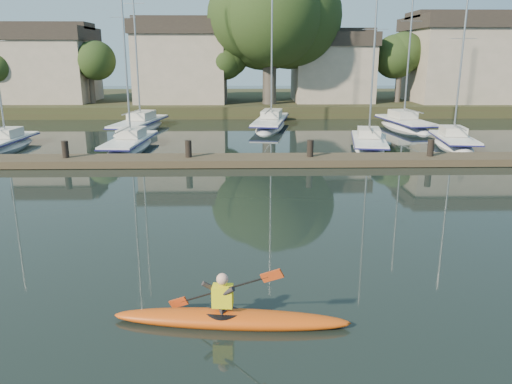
{
  "coord_description": "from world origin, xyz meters",
  "views": [
    {
      "loc": [
        -0.24,
        -10.21,
        5.22
      ],
      "look_at": [
        0.1,
        4.42,
        1.2
      ],
      "focal_mm": 35.0,
      "sensor_mm": 36.0,
      "label": 1
    }
  ],
  "objects_px": {
    "kayak": "(230,316)",
    "sailboat_7": "(404,130)",
    "sailboat_4": "(453,148)",
    "dock": "(250,160)",
    "sailboat_5": "(140,131)",
    "sailboat_3": "(368,150)",
    "sailboat_1": "(131,151)",
    "sailboat_0": "(6,150)",
    "sailboat_6": "(271,129)"
  },
  "relations": [
    {
      "from": "kayak",
      "to": "sailboat_7",
      "type": "height_order",
      "value": "sailboat_7"
    },
    {
      "from": "sailboat_4",
      "to": "sailboat_7",
      "type": "height_order",
      "value": "sailboat_7"
    },
    {
      "from": "dock",
      "to": "sailboat_5",
      "type": "xyz_separation_m",
      "value": [
        -7.97,
        12.65,
        -0.39
      ]
    },
    {
      "from": "dock",
      "to": "sailboat_3",
      "type": "distance_m",
      "value": 8.4
    },
    {
      "from": "kayak",
      "to": "dock",
      "type": "bearing_deg",
      "value": 93.09
    },
    {
      "from": "sailboat_1",
      "to": "sailboat_7",
      "type": "distance_m",
      "value": 20.3
    },
    {
      "from": "sailboat_3",
      "to": "sailboat_7",
      "type": "height_order",
      "value": "sailboat_7"
    },
    {
      "from": "kayak",
      "to": "sailboat_3",
      "type": "bearing_deg",
      "value": 74.19
    },
    {
      "from": "sailboat_0",
      "to": "sailboat_4",
      "type": "bearing_deg",
      "value": 2.13
    },
    {
      "from": "sailboat_0",
      "to": "sailboat_4",
      "type": "distance_m",
      "value": 26.61
    },
    {
      "from": "kayak",
      "to": "sailboat_0",
      "type": "height_order",
      "value": "sailboat_0"
    },
    {
      "from": "dock",
      "to": "sailboat_3",
      "type": "relative_size",
      "value": 2.96
    },
    {
      "from": "dock",
      "to": "sailboat_1",
      "type": "height_order",
      "value": "sailboat_1"
    },
    {
      "from": "sailboat_3",
      "to": "sailboat_6",
      "type": "relative_size",
      "value": 0.74
    },
    {
      "from": "kayak",
      "to": "dock",
      "type": "height_order",
      "value": "kayak"
    },
    {
      "from": "sailboat_4",
      "to": "sailboat_5",
      "type": "distance_m",
      "value": 21.62
    },
    {
      "from": "sailboat_3",
      "to": "sailboat_5",
      "type": "height_order",
      "value": "sailboat_5"
    },
    {
      "from": "kayak",
      "to": "sailboat_4",
      "type": "height_order",
      "value": "sailboat_4"
    },
    {
      "from": "sailboat_1",
      "to": "sailboat_5",
      "type": "height_order",
      "value": "sailboat_5"
    },
    {
      "from": "sailboat_5",
      "to": "sailboat_3",
      "type": "bearing_deg",
      "value": -19.03
    },
    {
      "from": "sailboat_4",
      "to": "dock",
      "type": "bearing_deg",
      "value": -149.83
    },
    {
      "from": "sailboat_1",
      "to": "sailboat_5",
      "type": "distance_m",
      "value": 7.97
    },
    {
      "from": "sailboat_7",
      "to": "sailboat_1",
      "type": "bearing_deg",
      "value": -163.85
    },
    {
      "from": "sailboat_6",
      "to": "sailboat_7",
      "type": "bearing_deg",
      "value": 4.9
    },
    {
      "from": "sailboat_4",
      "to": "sailboat_5",
      "type": "relative_size",
      "value": 0.72
    },
    {
      "from": "dock",
      "to": "sailboat_3",
      "type": "height_order",
      "value": "sailboat_3"
    },
    {
      "from": "kayak",
      "to": "sailboat_4",
      "type": "distance_m",
      "value": 24.02
    },
    {
      "from": "sailboat_1",
      "to": "sailboat_3",
      "type": "distance_m",
      "value": 13.97
    },
    {
      "from": "kayak",
      "to": "sailboat_0",
      "type": "distance_m",
      "value": 24.55
    },
    {
      "from": "sailboat_0",
      "to": "sailboat_3",
      "type": "relative_size",
      "value": 0.91
    },
    {
      "from": "sailboat_3",
      "to": "kayak",
      "type": "bearing_deg",
      "value": -100.81
    },
    {
      "from": "sailboat_4",
      "to": "sailboat_6",
      "type": "height_order",
      "value": "sailboat_6"
    },
    {
      "from": "sailboat_6",
      "to": "sailboat_7",
      "type": "height_order",
      "value": "sailboat_6"
    },
    {
      "from": "dock",
      "to": "sailboat_7",
      "type": "distance_m",
      "value": 17.33
    },
    {
      "from": "sailboat_4",
      "to": "sailboat_6",
      "type": "distance_m",
      "value": 13.56
    },
    {
      "from": "kayak",
      "to": "sailboat_1",
      "type": "bearing_deg",
      "value": 112.88
    },
    {
      "from": "sailboat_1",
      "to": "sailboat_4",
      "type": "distance_m",
      "value": 19.21
    },
    {
      "from": "sailboat_4",
      "to": "sailboat_7",
      "type": "distance_m",
      "value": 7.71
    },
    {
      "from": "dock",
      "to": "sailboat_3",
      "type": "bearing_deg",
      "value": 32.96
    },
    {
      "from": "sailboat_1",
      "to": "sailboat_6",
      "type": "xyz_separation_m",
      "value": [
        8.68,
        8.86,
        -0.01
      ]
    },
    {
      "from": "kayak",
      "to": "sailboat_1",
      "type": "distance_m",
      "value": 20.97
    },
    {
      "from": "sailboat_5",
      "to": "sailboat_7",
      "type": "relative_size",
      "value": 1.14
    },
    {
      "from": "dock",
      "to": "sailboat_7",
      "type": "bearing_deg",
      "value": 47.38
    },
    {
      "from": "sailboat_6",
      "to": "sailboat_5",
      "type": "bearing_deg",
      "value": -164.48
    },
    {
      "from": "sailboat_5",
      "to": "sailboat_7",
      "type": "xyz_separation_m",
      "value": [
        19.7,
        0.1,
        -0.01
      ]
    },
    {
      "from": "sailboat_0",
      "to": "sailboat_4",
      "type": "xyz_separation_m",
      "value": [
        26.61,
        -0.03,
        -0.0
      ]
    },
    {
      "from": "sailboat_6",
      "to": "sailboat_4",
      "type": "bearing_deg",
      "value": -29.24
    },
    {
      "from": "sailboat_1",
      "to": "kayak",
      "type": "bearing_deg",
      "value": -68.46
    },
    {
      "from": "sailboat_1",
      "to": "sailboat_3",
      "type": "height_order",
      "value": "sailboat_1"
    },
    {
      "from": "sailboat_4",
      "to": "sailboat_7",
      "type": "relative_size",
      "value": 0.82
    }
  ]
}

